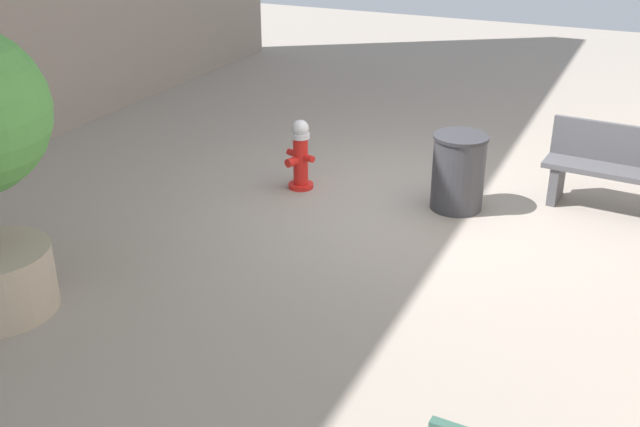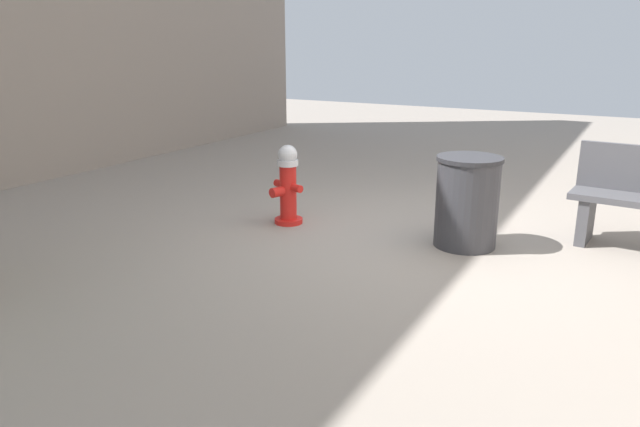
{
  "view_description": "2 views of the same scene",
  "coord_description": "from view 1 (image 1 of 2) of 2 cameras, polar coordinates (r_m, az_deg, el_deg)",
  "views": [
    {
      "loc": [
        -2.39,
        7.48,
        3.48
      ],
      "look_at": [
        0.39,
        1.45,
        0.42
      ],
      "focal_mm": 42.12,
      "sensor_mm": 36.0,
      "label": 1
    },
    {
      "loc": [
        -1.94,
        5.16,
        1.88
      ],
      "look_at": [
        0.39,
        0.96,
        0.47
      ],
      "focal_mm": 33.25,
      "sensor_mm": 36.0,
      "label": 2
    }
  ],
  "objects": [
    {
      "name": "ground_plane",
      "position": [
        8.59,
        6.42,
        0.67
      ],
      "size": [
        23.4,
        23.4,
        0.0
      ],
      "primitive_type": "plane",
      "color": "gray"
    },
    {
      "name": "fire_hydrant",
      "position": [
        8.85,
        -1.52,
        4.5
      ],
      "size": [
        0.4,
        0.37,
        0.84
      ],
      "color": "red",
      "rests_on": "ground_plane"
    },
    {
      "name": "bench_near",
      "position": [
        8.86,
        21.76,
        3.18
      ],
      "size": [
        1.59,
        0.57,
        0.95
      ],
      "color": "#4C4C51",
      "rests_on": "ground_plane"
    },
    {
      "name": "trash_bin",
      "position": [
        8.44,
        10.46,
        3.12
      ],
      "size": [
        0.61,
        0.61,
        0.86
      ],
      "color": "#38383D",
      "rests_on": "ground_plane"
    }
  ]
}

